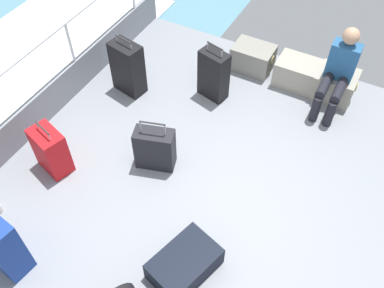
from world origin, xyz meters
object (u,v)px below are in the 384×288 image
at_px(suitcase_0, 128,68).
at_px(suitcase_2, 155,149).
at_px(suitcase_1, 214,75).
at_px(cargo_crate_2, 335,85).
at_px(suitcase_3, 1,245).
at_px(suitcase_5, 51,151).
at_px(suitcase_4, 185,264).
at_px(passenger_seated, 339,70).
at_px(cargo_crate_1, 299,73).
at_px(cargo_crate_0, 253,58).

distance_m(suitcase_0, suitcase_2, 1.34).
xyz_separation_m(suitcase_0, suitcase_1, (1.02, 0.42, -0.02)).
xyz_separation_m(cargo_crate_2, suitcase_0, (-2.43, -1.15, 0.18)).
distance_m(suitcase_0, suitcase_1, 1.11).
distance_m(suitcase_3, suitcase_5, 1.19).
bearing_deg(suitcase_4, suitcase_0, 134.57).
relative_size(cargo_crate_2, suitcase_1, 0.67).
bearing_deg(passenger_seated, suitcase_4, -100.90).
distance_m(suitcase_2, suitcase_4, 1.34).
xyz_separation_m(suitcase_0, suitcase_4, (1.87, -1.90, -0.24)).
relative_size(cargo_crate_1, suitcase_2, 0.93).
bearing_deg(cargo_crate_1, suitcase_1, -141.05).
distance_m(cargo_crate_0, suitcase_4, 3.14).
bearing_deg(cargo_crate_2, suitcase_2, -125.07).
relative_size(suitcase_0, suitcase_2, 1.18).
bearing_deg(suitcase_3, cargo_crate_0, 76.77).
bearing_deg(passenger_seated, suitcase_5, -134.68).
height_order(suitcase_3, suitcase_4, suitcase_3).
xyz_separation_m(cargo_crate_1, suitcase_4, (-0.06, -3.06, -0.06)).
distance_m(suitcase_1, suitcase_2, 1.35).
xyz_separation_m(cargo_crate_2, suitcase_2, (-1.46, -2.08, 0.08)).
bearing_deg(cargo_crate_1, suitcase_4, -91.18).
height_order(cargo_crate_1, suitcase_4, cargo_crate_1).
relative_size(cargo_crate_0, cargo_crate_1, 0.92).
relative_size(suitcase_0, suitcase_3, 0.95).
xyz_separation_m(suitcase_0, suitcase_3, (0.37, -2.62, -0.01)).
relative_size(suitcase_3, suitcase_5, 1.29).
height_order(suitcase_0, suitcase_5, suitcase_0).
xyz_separation_m(cargo_crate_2, suitcase_4, (-0.55, -3.06, -0.06)).
bearing_deg(cargo_crate_0, suitcase_0, -137.16).
bearing_deg(cargo_crate_1, passenger_seated, -20.61).
relative_size(passenger_seated, suitcase_4, 1.43).
relative_size(cargo_crate_1, suitcase_4, 0.86).
bearing_deg(suitcase_1, passenger_seated, 21.53).
distance_m(suitcase_3, suitcase_4, 1.68).
height_order(cargo_crate_0, suitcase_0, suitcase_0).
bearing_deg(suitcase_0, cargo_crate_0, 42.84).
bearing_deg(suitcase_4, suitcase_1, 110.09).
height_order(cargo_crate_2, suitcase_4, cargo_crate_2).
xyz_separation_m(suitcase_1, suitcase_4, (0.85, -2.32, -0.22)).
relative_size(cargo_crate_2, passenger_seated, 0.50).
xyz_separation_m(cargo_crate_1, suitcase_0, (-1.94, -1.16, 0.18)).
bearing_deg(passenger_seated, suitcase_3, -119.73).
bearing_deg(suitcase_2, suitcase_1, 87.54).
bearing_deg(suitcase_1, cargo_crate_2, 27.57).
xyz_separation_m(suitcase_2, suitcase_4, (0.91, -0.97, -0.14)).
bearing_deg(suitcase_3, cargo_crate_2, 61.45).
xyz_separation_m(cargo_crate_0, suitcase_3, (-0.89, -3.80, 0.17)).
bearing_deg(cargo_crate_1, cargo_crate_0, 178.57).
relative_size(cargo_crate_1, cargo_crate_2, 1.19).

